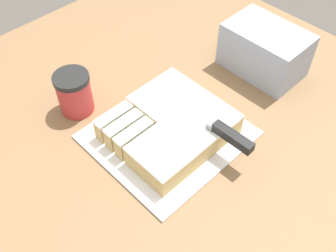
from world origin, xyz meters
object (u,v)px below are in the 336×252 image
(cake, at_px, (170,126))
(storage_box, at_px, (265,50))
(coffee_cup, at_px, (74,93))
(knife, at_px, (220,129))
(cake_board, at_px, (168,135))

(cake, relative_size, storage_box, 1.21)
(storage_box, bearing_deg, coffee_cup, -116.75)
(coffee_cup, bearing_deg, storage_box, 63.25)
(coffee_cup, bearing_deg, knife, 24.60)
(storage_box, bearing_deg, cake_board, -91.02)
(cake, height_order, storage_box, storage_box)
(coffee_cup, xyz_separation_m, storage_box, (0.23, 0.45, 0.01))
(knife, distance_m, storage_box, 0.31)
(cake, xyz_separation_m, coffee_cup, (-0.22, -0.10, 0.02))
(cake_board, height_order, coffee_cup, coffee_cup)
(knife, height_order, storage_box, storage_box)
(cake, bearing_deg, coffee_cup, -155.28)
(cake_board, relative_size, coffee_cup, 3.08)
(coffee_cup, relative_size, storage_box, 0.51)
(knife, xyz_separation_m, coffee_cup, (-0.33, -0.15, -0.02))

